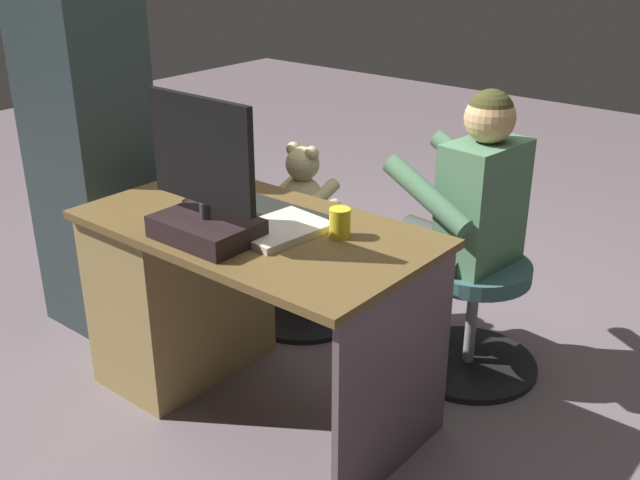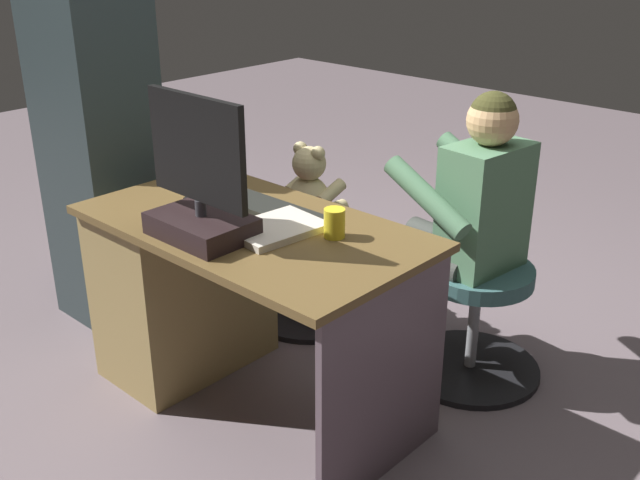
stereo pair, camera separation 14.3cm
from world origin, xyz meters
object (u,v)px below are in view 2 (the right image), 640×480
Objects in this scene: keyboard at (272,209)px; teddy_bear at (311,187)px; office_chair_teddy at (310,262)px; monitor at (200,195)px; desk at (200,283)px; computer_mouse at (206,188)px; cup at (334,223)px; visitor_chair at (474,314)px; person at (462,212)px; tv_remote at (199,194)px.

teddy_bear is at bearing -59.89° from keyboard.
monitor is at bearing 109.66° from office_chair_teddy.
desk is 0.67m from teddy_bear.
cup is (-0.63, -0.01, 0.03)m from computer_mouse.
person is at bearing 6.56° from visitor_chair.
desk is at bearing 42.42° from visitor_chair.
cup is 0.64× the size of tv_remote.
tv_remote is at bearing -57.40° from desk.
person is at bearing -115.29° from monitor.
teddy_bear is (0.29, -0.81, -0.25)m from monitor.
desk is 1.09× the size of person.
tv_remote is 0.28× the size of visitor_chair.
monitor reaches higher than tv_remote.
visitor_chair is (-0.19, -0.61, -0.51)m from cup.
desk is at bearing -33.73° from monitor.
visitor_chair is 0.49× the size of person.
keyboard reaches higher than visitor_chair.
keyboard is 4.39× the size of cup.
keyboard reaches higher than office_chair_teddy.
computer_mouse is 0.09× the size of person.
tv_remote is at bearing 88.41° from office_chair_teddy.
keyboard is 0.32m from computer_mouse.
cup is 0.09× the size of person.
office_chair_teddy is 1.02× the size of visitor_chair.
office_chair_teddy is at bearing -40.69° from cup.
cup reaches higher than computer_mouse.
teddy_bear reaches higher than computer_mouse.
office_chair_teddy is 1.65× the size of teddy_bear.
computer_mouse is (0.32, 0.03, 0.01)m from keyboard.
visitor_chair is at bearing -119.40° from monitor.
desk reaches higher than office_chair_teddy.
computer_mouse is at bearing 39.84° from person.
desk is 3.58× the size of teddy_bear.
cup reaches higher than visitor_chair.
cup is at bearing -138.06° from monitor.
visitor_chair is (-0.80, -0.66, -0.47)m from tv_remote.
keyboard is 0.75m from office_chair_teddy.
visitor_chair is (-0.77, -0.71, -0.13)m from desk.
computer_mouse is at bearing 87.08° from office_chair_teddy.
cup is (-0.59, -0.10, 0.38)m from desk.
office_chair_teddy is 0.50× the size of person.
person is (-0.42, -0.88, -0.20)m from monitor.
computer_mouse is 1.13m from visitor_chair.
computer_mouse is (0.31, -0.27, -0.12)m from monitor.
person is at bearing -161.31° from tv_remote.
tv_remote reaches higher than visitor_chair.
monitor is 0.43m from computer_mouse.
computer_mouse is 0.05m from tv_remote.
visitor_chair is at bearing -129.72° from keyboard.
visitor_chair is (-0.79, -0.08, -0.35)m from teddy_bear.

